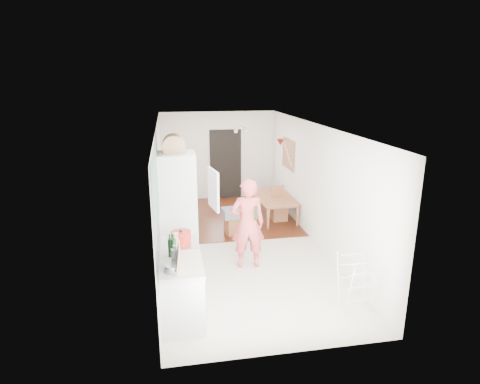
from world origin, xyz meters
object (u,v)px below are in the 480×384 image
object	(u,v)px
stool	(233,226)
drying_rack	(357,284)
dining_chair	(279,204)
dining_table	(275,209)
person	(248,216)

from	to	relation	value
stool	drying_rack	size ratio (longest dim) A/B	0.46
dining_chair	dining_table	bearing A→B (deg)	105.95
person	dining_chair	size ratio (longest dim) A/B	2.35
dining_chair	stool	size ratio (longest dim) A/B	2.09
drying_rack	stool	bearing A→B (deg)	107.60
person	drying_rack	xyz separation A→B (m)	(1.32, -1.75, -0.56)
person	dining_table	distance (m)	2.87
dining_table	stool	size ratio (longest dim) A/B	3.31
person	dining_table	xyz separation A→B (m)	(1.19, 2.50, -0.76)
person	dining_table	world-z (taller)	person
stool	drying_rack	xyz separation A→B (m)	(1.34, -3.36, 0.24)
person	dining_table	size ratio (longest dim) A/B	1.48
person	dining_chair	xyz separation A→B (m)	(1.25, 2.32, -0.57)
dining_table	drying_rack	xyz separation A→B (m)	(0.13, -4.26, 0.20)
dining_chair	stool	distance (m)	1.48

